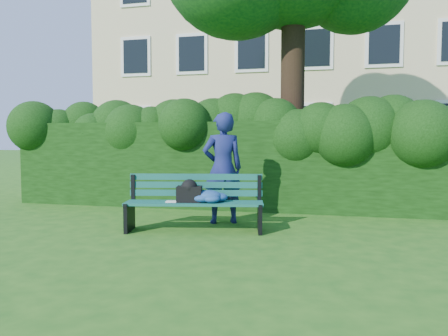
# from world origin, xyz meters

# --- Properties ---
(ground) EXTENTS (80.00, 80.00, 0.00)m
(ground) POSITION_xyz_m (0.00, 0.00, 0.00)
(ground) COLOR #225917
(ground) RESTS_ON ground
(apartment_building) EXTENTS (16.00, 8.08, 12.00)m
(apartment_building) POSITION_xyz_m (-0.00, 13.99, 6.00)
(apartment_building) COLOR beige
(apartment_building) RESTS_ON ground
(hedge) EXTENTS (10.00, 1.00, 1.80)m
(hedge) POSITION_xyz_m (0.00, 2.20, 0.90)
(hedge) COLOR black
(hedge) RESTS_ON ground
(park_bench) EXTENTS (2.22, 0.96, 0.89)m
(park_bench) POSITION_xyz_m (-0.24, -0.22, 0.50)
(park_bench) COLOR #10534C
(park_bench) RESTS_ON ground
(man_reading) EXTENTS (0.82, 0.71, 1.91)m
(man_reading) POSITION_xyz_m (-0.00, 0.52, 0.95)
(man_reading) COLOR navy
(man_reading) RESTS_ON ground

